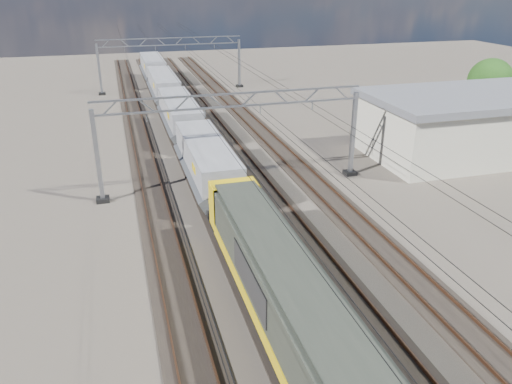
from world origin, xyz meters
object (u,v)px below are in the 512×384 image
object	(u,v)px
hopper_wagon_lead	(207,161)
hopper_wagon_mid	(180,114)
catenary_gantry_mid	(233,137)
hopper_wagon_third	(164,86)
locomotive	(287,300)
tree_far	(494,83)
industrial_shed	(472,123)
hopper_wagon_fourth	(153,67)
catenary_gantry_far	(171,62)

from	to	relation	value
hopper_wagon_lead	hopper_wagon_mid	bearing A→B (deg)	90.00
hopper_wagon_mid	catenary_gantry_mid	bearing A→B (deg)	-82.02
hopper_wagon_third	hopper_wagon_mid	bearing A→B (deg)	-90.00
locomotive	tree_far	bearing A→B (deg)	40.30
hopper_wagon_lead	hopper_wagon_third	world-z (taller)	same
industrial_shed	tree_far	size ratio (longest dim) A/B	2.71
catenary_gantry_mid	hopper_wagon_third	world-z (taller)	catenary_gantry_mid
catenary_gantry_mid	hopper_wagon_lead	distance (m)	2.61
locomotive	industrial_shed	xyz separation A→B (m)	(24.00, 19.62, 0.40)
hopper_wagon_lead	hopper_wagon_fourth	distance (m)	42.60
locomotive	hopper_wagon_fourth	bearing A→B (deg)	90.00
hopper_wagon_lead	hopper_wagon_fourth	bearing A→B (deg)	90.00
hopper_wagon_mid	industrial_shed	world-z (taller)	industrial_shed
hopper_wagon_third	hopper_wagon_fourth	world-z (taller)	same
hopper_wagon_lead	tree_far	distance (m)	33.81
catenary_gantry_mid	tree_far	distance (m)	31.86
catenary_gantry_far	hopper_wagon_fourth	bearing A→B (deg)	106.68
catenary_gantry_mid	hopper_wagon_third	size ratio (longest dim) A/B	1.53
hopper_wagon_third	tree_far	size ratio (longest dim) A/B	1.89
locomotive	industrial_shed	world-z (taller)	industrial_shed
catenary_gantry_mid	hopper_wagon_third	xyz separation A→B (m)	(-2.00, 28.48, -1.67)
catenary_gantry_far	locomotive	size ratio (longest dim) A/B	0.94
catenary_gantry_mid	tree_far	world-z (taller)	catenary_gantry_mid
tree_far	catenary_gantry_mid	bearing A→B (deg)	-162.11
tree_far	hopper_wagon_mid	bearing A→B (deg)	172.10
catenary_gantry_far	hopper_wagon_third	size ratio (longest dim) A/B	1.53
hopper_wagon_mid	industrial_shed	size ratio (longest dim) A/B	0.70
tree_far	hopper_wagon_lead	bearing A→B (deg)	-163.27
catenary_gantry_mid	hopper_wagon_fourth	distance (m)	42.75
hopper_wagon_third	industrial_shed	size ratio (longest dim) A/B	0.70
hopper_wagon_third	tree_far	world-z (taller)	tree_far
tree_far	catenary_gantry_far	bearing A→B (deg)	139.15
locomotive	hopper_wagon_lead	world-z (taller)	locomotive
locomotive	catenary_gantry_far	bearing A→B (deg)	87.86
locomotive	tree_far	xyz separation A→B (m)	(32.32, 27.41, 2.04)
hopper_wagon_mid	tree_far	xyz separation A→B (m)	(32.32, -4.49, 2.14)
hopper_wagon_lead	tree_far	bearing A→B (deg)	16.73
hopper_wagon_third	industrial_shed	bearing A→B (deg)	-47.81
catenary_gantry_mid	hopper_wagon_mid	world-z (taller)	catenary_gantry_mid
locomotive	hopper_wagon_lead	bearing A→B (deg)	90.00
catenary_gantry_far	industrial_shed	world-z (taller)	catenary_gantry_far
locomotive	hopper_wagon_fourth	size ratio (longest dim) A/B	1.62
catenary_gantry_mid	hopper_wagon_lead	xyz separation A→B (m)	(-2.00, 0.08, -1.67)
catenary_gantry_far	hopper_wagon_lead	xyz separation A→B (m)	(-2.00, -35.92, -1.67)
locomotive	industrial_shed	distance (m)	31.00
industrial_shed	locomotive	bearing A→B (deg)	-140.73
catenary_gantry_mid	industrial_shed	world-z (taller)	catenary_gantry_mid
catenary_gantry_mid	hopper_wagon_mid	xyz separation A→B (m)	(-2.00, 14.28, -1.67)
catenary_gantry_mid	hopper_wagon_third	bearing A→B (deg)	94.02
locomotive	hopper_wagon_third	bearing A→B (deg)	90.00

